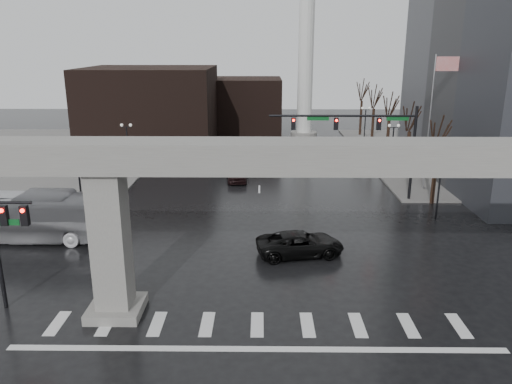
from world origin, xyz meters
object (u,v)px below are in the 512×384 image
city_bus (30,216)px  far_car (236,173)px  signal_mast_arm (368,133)px  pickup_truck (300,244)px

city_bus → far_car: size_ratio=2.65×
signal_mast_arm → far_car: size_ratio=2.66×
signal_mast_arm → city_bus: bearing=-159.3°
pickup_truck → signal_mast_arm: bearing=-39.3°
city_bus → far_car: city_bus is taller
pickup_truck → city_bus: (-18.06, 2.40, 0.92)m
signal_mast_arm → city_bus: signal_mast_arm is taller
city_bus → pickup_truck: bearing=-95.9°
pickup_truck → city_bus: bearing=71.8°
city_bus → signal_mast_arm: bearing=-67.7°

